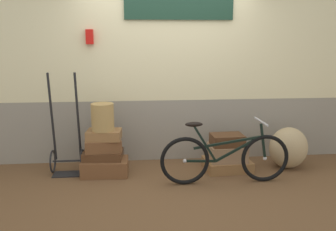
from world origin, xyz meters
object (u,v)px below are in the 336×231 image
(suitcase_3, at_px, (104,135))
(bicycle, at_px, (225,158))
(burlap_sack, at_px, (288,148))
(suitcase_0, at_px, (105,167))
(suitcase_5, at_px, (227,153))
(suitcase_2, at_px, (103,145))
(suitcase_1, at_px, (103,155))
(suitcase_4, at_px, (227,164))
(suitcase_6, at_px, (227,140))
(luggage_trolley, at_px, (67,151))
(wicker_basket, at_px, (103,117))

(suitcase_3, distance_m, bicycle, 1.62)
(burlap_sack, bearing_deg, suitcase_0, -179.51)
(suitcase_5, bearing_deg, suitcase_0, -179.46)
(suitcase_2, bearing_deg, suitcase_1, -168.30)
(suitcase_3, xyz_separation_m, suitcase_4, (1.69, -0.01, -0.47))
(suitcase_5, distance_m, suitcase_6, 0.19)
(suitcase_1, distance_m, suitcase_4, 1.73)
(suitcase_3, height_order, luggage_trolley, luggage_trolley)
(wicker_basket, distance_m, burlap_sack, 2.62)
(burlap_sack, bearing_deg, suitcase_1, 179.42)
(suitcase_2, xyz_separation_m, luggage_trolley, (-0.50, 0.08, -0.09))
(wicker_basket, height_order, bicycle, wicker_basket)
(suitcase_1, height_order, luggage_trolley, luggage_trolley)
(bicycle, bearing_deg, suitcase_4, 70.87)
(suitcase_2, distance_m, burlap_sack, 2.58)
(suitcase_3, relative_size, suitcase_5, 0.90)
(suitcase_5, height_order, wicker_basket, wicker_basket)
(suitcase_6, bearing_deg, suitcase_3, 175.94)
(suitcase_1, bearing_deg, suitcase_3, -9.03)
(suitcase_1, bearing_deg, suitcase_5, 3.33)
(suitcase_6, xyz_separation_m, luggage_trolley, (-2.19, 0.13, -0.13))
(suitcase_5, bearing_deg, suitcase_6, -127.72)
(suitcase_2, xyz_separation_m, suitcase_3, (0.02, -0.01, 0.14))
(suitcase_3, height_order, wicker_basket, wicker_basket)
(suitcase_1, bearing_deg, luggage_trolley, 174.96)
(suitcase_0, distance_m, suitcase_4, 1.69)
(suitcase_3, bearing_deg, suitcase_0, -83.59)
(suitcase_5, height_order, burlap_sack, burlap_sack)
(suitcase_4, distance_m, suitcase_6, 0.37)
(suitcase_2, xyz_separation_m, bicycle, (1.55, -0.49, -0.07))
(suitcase_1, relative_size, suitcase_4, 0.84)
(suitcase_4, height_order, suitcase_6, suitcase_6)
(suitcase_4, xyz_separation_m, luggage_trolley, (-2.21, 0.10, 0.23))
(suitcase_3, relative_size, luggage_trolley, 0.33)
(suitcase_4, bearing_deg, suitcase_1, 175.25)
(suitcase_4, distance_m, suitcase_5, 0.18)
(suitcase_3, bearing_deg, suitcase_4, 4.29)
(suitcase_3, height_order, suitcase_5, suitcase_3)
(burlap_sack, bearing_deg, bicycle, -156.15)
(suitcase_0, height_order, bicycle, bicycle)
(suitcase_6, height_order, burlap_sack, burlap_sack)
(suitcase_3, xyz_separation_m, luggage_trolley, (-0.52, 0.09, -0.24))
(suitcase_6, distance_m, luggage_trolley, 2.20)
(suitcase_0, bearing_deg, suitcase_3, 93.27)
(burlap_sack, bearing_deg, suitcase_4, 179.60)
(suitcase_5, bearing_deg, suitcase_3, 179.08)
(suitcase_1, xyz_separation_m, luggage_trolley, (-0.49, 0.08, 0.04))
(suitcase_1, height_order, suitcase_4, suitcase_1)
(suitcase_5, bearing_deg, suitcase_1, 178.91)
(suitcase_1, distance_m, bicycle, 1.63)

